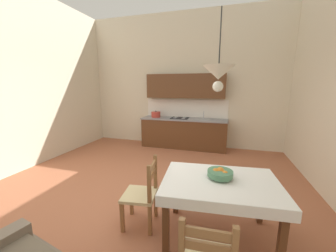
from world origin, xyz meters
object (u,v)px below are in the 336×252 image
(kitchen_cabinetry, at_px, (184,120))
(dining_chair_tv_side, at_px, (143,194))
(fruit_bowl, at_px, (220,173))
(pendant_lamp, at_px, (219,73))
(dining_table, at_px, (220,191))

(kitchen_cabinetry, height_order, dining_chair_tv_side, kitchen_cabinetry)
(fruit_bowl, height_order, pendant_lamp, pendant_lamp)
(dining_chair_tv_side, relative_size, fruit_bowl, 3.10)
(fruit_bowl, xyz_separation_m, pendant_lamp, (-0.07, -0.17, 1.15))
(kitchen_cabinetry, relative_size, dining_chair_tv_side, 2.75)
(dining_chair_tv_side, xyz_separation_m, pendant_lamp, (0.90, -0.05, 1.52))
(kitchen_cabinetry, relative_size, fruit_bowl, 8.53)
(kitchen_cabinetry, distance_m, dining_chair_tv_side, 3.59)
(dining_table, bearing_deg, fruit_bowl, 97.75)
(pendant_lamp, bearing_deg, fruit_bowl, 67.00)
(dining_table, xyz_separation_m, pendant_lamp, (-0.08, -0.10, 1.34))
(dining_table, distance_m, dining_chair_tv_side, 0.99)
(fruit_bowl, bearing_deg, dining_chair_tv_side, -173.07)
(dining_chair_tv_side, height_order, pendant_lamp, pendant_lamp)
(fruit_bowl, distance_m, pendant_lamp, 1.17)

